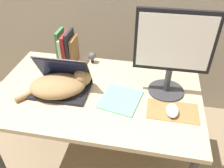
{
  "coord_description": "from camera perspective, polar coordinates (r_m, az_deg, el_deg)",
  "views": [
    {
      "loc": [
        0.3,
        -0.69,
        1.64
      ],
      "look_at": [
        0.1,
        0.34,
        0.83
      ],
      "focal_mm": 38.0,
      "sensor_mm": 36.0,
      "label": 1
    }
  ],
  "objects": [
    {
      "name": "webcam",
      "position": [
        1.68,
        -4.83,
        6.66
      ],
      "size": [
        0.05,
        0.05,
        0.08
      ],
      "color": "#232328",
      "rests_on": "desk"
    },
    {
      "name": "desk",
      "position": [
        1.48,
        -3.58,
        -4.15
      ],
      "size": [
        1.24,
        0.76,
        0.73
      ],
      "color": "tan",
      "rests_on": "ground_plane"
    },
    {
      "name": "cat",
      "position": [
        1.42,
        -12.16,
        -0.15
      ],
      "size": [
        0.41,
        0.31,
        0.14
      ],
      "color": "#99754C",
      "rests_on": "desk"
    },
    {
      "name": "mousepad",
      "position": [
        1.34,
        14.36,
        -6.32
      ],
      "size": [
        0.28,
        0.16,
        0.0
      ],
      "color": "olive",
      "rests_on": "desk"
    },
    {
      "name": "laptop",
      "position": [
        1.45,
        -11.91,
        0.04
      ],
      "size": [
        0.33,
        0.23,
        0.22
      ],
      "color": "black",
      "rests_on": "desk"
    },
    {
      "name": "notepad",
      "position": [
        1.37,
        1.99,
        -3.69
      ],
      "size": [
        0.26,
        0.27,
        0.01
      ],
      "color": "#6BBC93",
      "rests_on": "desk"
    },
    {
      "name": "book_row",
      "position": [
        1.68,
        -10.72,
        8.46
      ],
      "size": [
        0.12,
        0.16,
        0.24
      ],
      "color": "#387A42",
      "rests_on": "desk"
    },
    {
      "name": "computer_mouse",
      "position": [
        1.31,
        14.31,
        -6.17
      ],
      "size": [
        0.07,
        0.11,
        0.04
      ],
      "color": "silver",
      "rests_on": "mousepad"
    },
    {
      "name": "external_monitor",
      "position": [
        1.32,
        14.43,
        7.68
      ],
      "size": [
        0.42,
        0.21,
        0.5
      ],
      "color": "#333338",
      "rests_on": "desk"
    }
  ]
}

